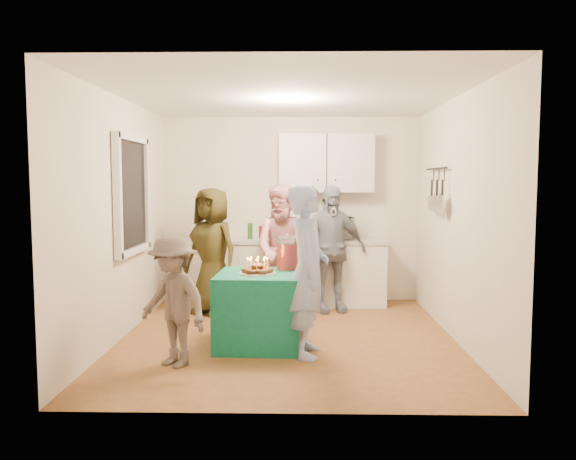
{
  "coord_description": "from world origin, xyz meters",
  "views": [
    {
      "loc": [
        0.13,
        -5.99,
        1.7
      ],
      "look_at": [
        0.0,
        0.35,
        1.15
      ],
      "focal_mm": 35.0,
      "sensor_mm": 36.0,
      "label": 1
    }
  ],
  "objects_px": {
    "microwave": "(333,228)",
    "woman_back_right": "(330,249)",
    "counter": "(304,273)",
    "child_near_left": "(173,301)",
    "punch_jar": "(287,254)",
    "woman_back_center": "(285,250)",
    "man_birthday": "(308,270)",
    "party_table": "(259,309)",
    "woman_back_left": "(212,251)"
  },
  "relations": [
    {
      "from": "party_table",
      "to": "woman_back_center",
      "type": "relative_size",
      "value": 0.51
    },
    {
      "from": "woman_back_right",
      "to": "child_near_left",
      "type": "height_order",
      "value": "woman_back_right"
    },
    {
      "from": "man_birthday",
      "to": "child_near_left",
      "type": "height_order",
      "value": "man_birthday"
    },
    {
      "from": "woman_back_right",
      "to": "child_near_left",
      "type": "relative_size",
      "value": 1.36
    },
    {
      "from": "woman_back_center",
      "to": "woman_back_right",
      "type": "distance_m",
      "value": 0.62
    },
    {
      "from": "man_birthday",
      "to": "woman_back_right",
      "type": "relative_size",
      "value": 1.02
    },
    {
      "from": "party_table",
      "to": "man_birthday",
      "type": "xyz_separation_m",
      "value": [
        0.5,
        -0.31,
        0.46
      ]
    },
    {
      "from": "woman_back_left",
      "to": "woman_back_right",
      "type": "xyz_separation_m",
      "value": [
        1.51,
        0.15,
        0.02
      ]
    },
    {
      "from": "woman_back_right",
      "to": "party_table",
      "type": "bearing_deg",
      "value": -131.42
    },
    {
      "from": "woman_back_left",
      "to": "party_table",
      "type": "bearing_deg",
      "value": -30.42
    },
    {
      "from": "child_near_left",
      "to": "punch_jar",
      "type": "bearing_deg",
      "value": 76.13
    },
    {
      "from": "party_table",
      "to": "woman_back_left",
      "type": "xyz_separation_m",
      "value": [
        -0.7,
        1.41,
        0.43
      ]
    },
    {
      "from": "man_birthday",
      "to": "woman_back_right",
      "type": "distance_m",
      "value": 1.89
    },
    {
      "from": "counter",
      "to": "punch_jar",
      "type": "relative_size",
      "value": 6.47
    },
    {
      "from": "woman_back_left",
      "to": "child_near_left",
      "type": "relative_size",
      "value": 1.33
    },
    {
      "from": "microwave",
      "to": "woman_back_center",
      "type": "relative_size",
      "value": 0.32
    },
    {
      "from": "microwave",
      "to": "man_birthday",
      "type": "xyz_separation_m",
      "value": [
        -0.38,
        -2.3,
        -0.22
      ]
    },
    {
      "from": "microwave",
      "to": "party_table",
      "type": "distance_m",
      "value": 2.28
    },
    {
      "from": "punch_jar",
      "to": "woman_back_center",
      "type": "xyz_separation_m",
      "value": [
        -0.05,
        1.09,
        -0.1
      ]
    },
    {
      "from": "microwave",
      "to": "woman_back_center",
      "type": "distance_m",
      "value": 0.96
    },
    {
      "from": "woman_back_center",
      "to": "woman_back_right",
      "type": "relative_size",
      "value": 1.01
    },
    {
      "from": "microwave",
      "to": "woman_back_right",
      "type": "bearing_deg",
      "value": -104.85
    },
    {
      "from": "microwave",
      "to": "child_near_left",
      "type": "distance_m",
      "value": 3.13
    },
    {
      "from": "child_near_left",
      "to": "woman_back_center",
      "type": "bearing_deg",
      "value": 98.89
    },
    {
      "from": "microwave",
      "to": "punch_jar",
      "type": "distance_m",
      "value": 1.85
    },
    {
      "from": "microwave",
      "to": "woman_back_center",
      "type": "xyz_separation_m",
      "value": [
        -0.65,
        -0.66,
        -0.23
      ]
    },
    {
      "from": "woman_back_center",
      "to": "child_near_left",
      "type": "relative_size",
      "value": 1.37
    },
    {
      "from": "counter",
      "to": "woman_back_center",
      "type": "height_order",
      "value": "woman_back_center"
    },
    {
      "from": "child_near_left",
      "to": "party_table",
      "type": "bearing_deg",
      "value": 76.44
    },
    {
      "from": "microwave",
      "to": "party_table",
      "type": "bearing_deg",
      "value": -119.5
    },
    {
      "from": "counter",
      "to": "woman_back_center",
      "type": "distance_m",
      "value": 0.82
    },
    {
      "from": "counter",
      "to": "man_birthday",
      "type": "bearing_deg",
      "value": -89.69
    },
    {
      "from": "child_near_left",
      "to": "counter",
      "type": "bearing_deg",
      "value": 100.09
    },
    {
      "from": "counter",
      "to": "child_near_left",
      "type": "relative_size",
      "value": 1.81
    },
    {
      "from": "counter",
      "to": "woman_back_center",
      "type": "xyz_separation_m",
      "value": [
        -0.26,
        -0.66,
        0.4
      ]
    },
    {
      "from": "child_near_left",
      "to": "microwave",
      "type": "bearing_deg",
      "value": 93.47
    },
    {
      "from": "microwave",
      "to": "child_near_left",
      "type": "height_order",
      "value": "child_near_left"
    },
    {
      "from": "punch_jar",
      "to": "woman_back_left",
      "type": "distance_m",
      "value": 1.53
    },
    {
      "from": "counter",
      "to": "woman_back_right",
      "type": "distance_m",
      "value": 0.67
    },
    {
      "from": "woman_back_left",
      "to": "child_near_left",
      "type": "bearing_deg",
      "value": -57.94
    },
    {
      "from": "counter",
      "to": "woman_back_left",
      "type": "relative_size",
      "value": 1.36
    },
    {
      "from": "microwave",
      "to": "counter",
      "type": "bearing_deg",
      "value": 174.34
    },
    {
      "from": "punch_jar",
      "to": "child_near_left",
      "type": "xyz_separation_m",
      "value": [
        -1.02,
        -0.89,
        -0.32
      ]
    },
    {
      "from": "punch_jar",
      "to": "woman_back_right",
      "type": "bearing_deg",
      "value": 68.21
    },
    {
      "from": "woman_back_left",
      "to": "punch_jar",
      "type": "bearing_deg",
      "value": -16.77
    },
    {
      "from": "counter",
      "to": "party_table",
      "type": "height_order",
      "value": "counter"
    },
    {
      "from": "punch_jar",
      "to": "woman_back_left",
      "type": "relative_size",
      "value": 0.21
    },
    {
      "from": "party_table",
      "to": "counter",
      "type": "bearing_deg",
      "value": 76.29
    },
    {
      "from": "party_table",
      "to": "microwave",
      "type": "bearing_deg",
      "value": 66.16
    },
    {
      "from": "counter",
      "to": "party_table",
      "type": "relative_size",
      "value": 2.59
    }
  ]
}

